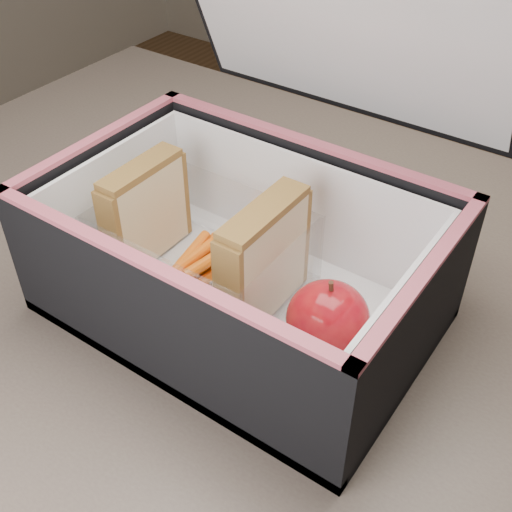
{
  "coord_description": "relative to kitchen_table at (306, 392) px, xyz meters",
  "views": [
    {
      "loc": [
        0.19,
        -0.36,
        1.17
      ],
      "look_at": [
        -0.06,
        -0.01,
        0.81
      ],
      "focal_mm": 45.0,
      "sensor_mm": 36.0,
      "label": 1
    }
  ],
  "objects": [
    {
      "name": "sandwich_left",
      "position": [
        -0.18,
        -0.02,
        0.16
      ],
      "size": [
        0.03,
        0.09,
        0.1
      ],
      "color": "#D8BA8C",
      "rests_on": "plastic_tub"
    },
    {
      "name": "sandwich_right",
      "position": [
        -0.04,
        -0.02,
        0.16
      ],
      "size": [
        0.03,
        0.1,
        0.11
      ],
      "color": "#D8BA8C",
      "rests_on": "plastic_tub"
    },
    {
      "name": "plastic_tub",
      "position": [
        -0.11,
        -0.02,
        0.14
      ],
      "size": [
        0.18,
        0.13,
        0.07
      ],
      "primitive_type": null,
      "color": "white",
      "rests_on": "lunch_bag"
    },
    {
      "name": "red_apple",
      "position": [
        0.03,
        -0.03,
        0.14
      ],
      "size": [
        0.07,
        0.07,
        0.07
      ],
      "rotation": [
        0.0,
        0.0,
        0.07
      ],
      "color": "maroon",
      "rests_on": "paper_napkin"
    },
    {
      "name": "kitchen_table",
      "position": [
        0.0,
        0.0,
        0.0
      ],
      "size": [
        1.2,
        0.8,
        0.75
      ],
      "color": "brown",
      "rests_on": "ground"
    },
    {
      "name": "lunch_bag",
      "position": [
        -0.07,
        -0.01,
        0.16
      ],
      "size": [
        0.34,
        0.31,
        0.33
      ],
      "color": "black",
      "rests_on": "kitchen_table"
    },
    {
      "name": "paper_napkin",
      "position": [
        0.03,
        -0.02,
        0.11
      ],
      "size": [
        0.08,
        0.09,
        0.01
      ],
      "primitive_type": "cube",
      "rotation": [
        0.0,
        0.0,
        -0.25
      ],
      "color": "white",
      "rests_on": "lunch_bag"
    },
    {
      "name": "carrot_sticks",
      "position": [
        -0.11,
        -0.01,
        0.13
      ],
      "size": [
        0.05,
        0.14,
        0.03
      ],
      "color": "#DE4B00",
      "rests_on": "plastic_tub"
    }
  ]
}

